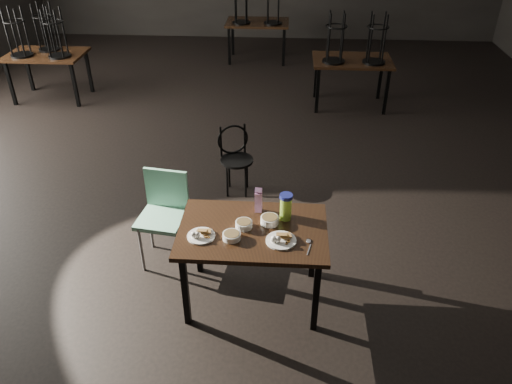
# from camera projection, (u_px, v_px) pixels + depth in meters

# --- Properties ---
(main_table) EXTENTS (1.20, 0.80, 0.75)m
(main_table) POSITION_uv_depth(u_px,v_px,m) (253.00, 237.00, 4.05)
(main_table) COLOR black
(main_table) RESTS_ON ground
(plate_left) EXTENTS (0.22, 0.22, 0.07)m
(plate_left) POSITION_uv_depth(u_px,v_px,m) (201.00, 235.00, 3.92)
(plate_left) COLOR white
(plate_left) RESTS_ON main_table
(plate_right) EXTENTS (0.24, 0.24, 0.08)m
(plate_right) POSITION_uv_depth(u_px,v_px,m) (281.00, 239.00, 3.87)
(plate_right) COLOR white
(plate_right) RESTS_ON main_table
(bowl_near) EXTENTS (0.14, 0.14, 0.05)m
(bowl_near) POSITION_uv_depth(u_px,v_px,m) (244.00, 224.00, 4.02)
(bowl_near) COLOR white
(bowl_near) RESTS_ON main_table
(bowl_far) EXTENTS (0.15, 0.15, 0.06)m
(bowl_far) POSITION_uv_depth(u_px,v_px,m) (270.00, 220.00, 4.06)
(bowl_far) COLOR white
(bowl_far) RESTS_ON main_table
(bowl_big) EXTENTS (0.14, 0.14, 0.05)m
(bowl_big) POSITION_uv_depth(u_px,v_px,m) (232.00, 236.00, 3.89)
(bowl_big) COLOR white
(bowl_big) RESTS_ON main_table
(juice_carton) EXTENTS (0.06, 0.06, 0.23)m
(juice_carton) POSITION_uv_depth(u_px,v_px,m) (259.00, 200.00, 4.17)
(juice_carton) COLOR #8A197D
(juice_carton) RESTS_ON main_table
(water_bottle) EXTENTS (0.13, 0.13, 0.23)m
(water_bottle) POSITION_uv_depth(u_px,v_px,m) (286.00, 206.00, 4.07)
(water_bottle) COLOR #A2D83F
(water_bottle) RESTS_ON main_table
(spoon) EXTENTS (0.05, 0.20, 0.01)m
(spoon) POSITION_uv_depth(u_px,v_px,m) (309.00, 242.00, 3.86)
(spoon) COLOR silver
(spoon) RESTS_ON main_table
(bentwood_chair) EXTENTS (0.42, 0.41, 0.79)m
(bentwood_chair) POSITION_uv_depth(u_px,v_px,m) (235.00, 154.00, 5.67)
(bentwood_chair) COLOR black
(bentwood_chair) RESTS_ON ground
(school_chair) EXTENTS (0.47, 0.47, 0.89)m
(school_chair) POSITION_uv_depth(u_px,v_px,m) (164.00, 209.00, 4.62)
(school_chair) COLOR #7BBF9F
(school_chair) RESTS_ON ground
(bg_table_left) EXTENTS (1.20, 0.80, 1.48)m
(bg_table_left) POSITION_uv_depth(u_px,v_px,m) (45.00, 52.00, 7.86)
(bg_table_left) COLOR black
(bg_table_left) RESTS_ON ground
(bg_table_right) EXTENTS (1.20, 0.80, 1.48)m
(bg_table_right) POSITION_uv_depth(u_px,v_px,m) (353.00, 60.00, 7.60)
(bg_table_right) COLOR black
(bg_table_right) RESTS_ON ground
(bg_table_far) EXTENTS (1.20, 0.80, 1.48)m
(bg_table_far) POSITION_uv_depth(u_px,v_px,m) (257.00, 22.00, 9.53)
(bg_table_far) COLOR black
(bg_table_far) RESTS_ON ground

